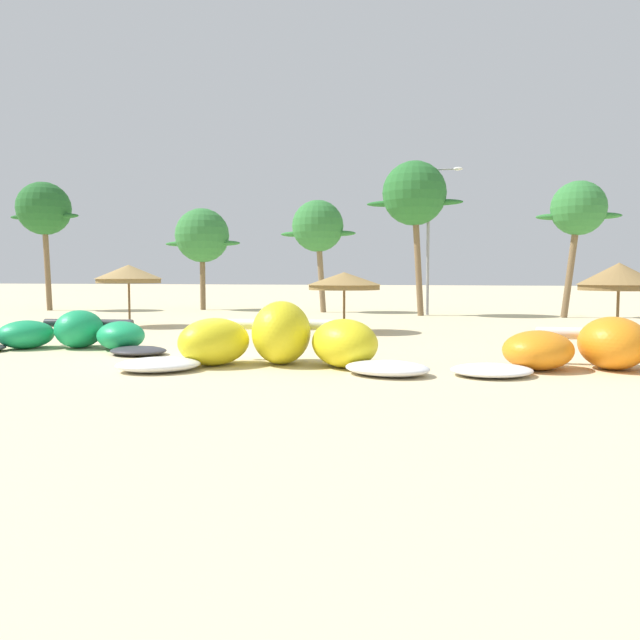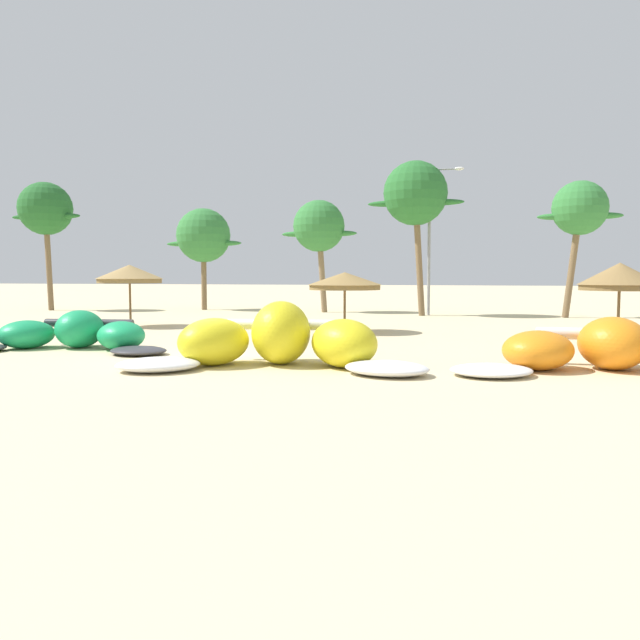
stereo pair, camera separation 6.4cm
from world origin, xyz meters
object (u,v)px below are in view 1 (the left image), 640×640
Objects in this scene: kite_left_of_center at (279,342)px; beach_umbrella_near_van at (129,274)px; kite_left at (73,334)px; palm_left_of_gap at (318,227)px; beach_umbrella_middle at (344,281)px; beach_umbrella_near_palms at (619,276)px; kite_center at (617,351)px; palm_left at (202,236)px; palm_leftmost at (44,210)px; lamppost_west at (431,232)px; palm_center_left at (414,195)px; palm_center_right at (578,210)px.

beach_umbrella_near_van reaches higher than kite_left_of_center.
palm_left_of_gap is (2.71, 21.07, 4.93)m from kite_left.
beach_umbrella_near_palms is at bearing -6.94° from beach_umbrella_middle.
beach_umbrella_middle is (-8.60, 8.70, 1.61)m from kite_center.
palm_left_of_gap reaches higher than palm_left.
beach_umbrella_middle is 0.36× the size of palm_leftmost.
beach_umbrella_near_palms is (10.15, -1.24, 0.19)m from beach_umbrella_middle.
beach_umbrella_near_van reaches higher than beach_umbrella_middle.
lamppost_west reaches higher than palm_left_of_gap.
kite_left_of_center is 31.43m from palm_leftmost.
palm_leftmost reaches higher than beach_umbrella_near_van.
lamppost_west is (12.83, 11.79, 2.47)m from beach_umbrella_near_van.
palm_center_left is at bearing 86.07° from kite_left_of_center.
beach_umbrella_near_van is 1.07× the size of beach_umbrella_near_palms.
beach_umbrella_near_van is 16.84m from palm_center_left.
kite_left is at bearing -97.34° from palm_left_of_gap.
beach_umbrella_near_van is at bearing -137.44° from lamppost_west.
palm_center_right is at bearing 64.14° from kite_left_of_center.
palm_center_right is 8.06m from lamppost_west.
palm_left_of_gap reaches higher than kite_left_of_center.
palm_left is 23.53m from palm_center_right.
palm_center_left is (1.45, 21.12, 6.37)m from kite_left_of_center.
kite_left_of_center is 1.06× the size of palm_center_right.
kite_left_of_center is (7.49, -1.92, 0.17)m from kite_left.
beach_umbrella_middle is at bearing -2.03° from beach_umbrella_near_van.
palm_center_left is (6.23, -1.87, 1.60)m from palm_left_of_gap.
lamppost_west is (2.70, 12.14, 2.77)m from beach_umbrella_middle.
beach_umbrella_middle is 0.41× the size of palm_center_right.
palm_center_right is (20.81, 11.28, 3.51)m from beach_umbrella_near_van.
palm_leftmost is at bearing 129.71° from kite_left.
beach_umbrella_near_van is at bearing 175.51° from beach_umbrella_near_palms.
palm_left is (-2.59, 13.55, 2.59)m from beach_umbrella_near_van.
palm_center_right is (8.92, 0.27, -1.07)m from palm_center_left.
palm_center_left reaches higher than kite_left.
palm_leftmost is (-31.28, 19.50, 6.20)m from kite_center.
palm_center_right is 0.87× the size of lamppost_west.
beach_umbrella_near_van is 20.35m from beach_umbrella_near_palms.
beach_umbrella_middle is (-0.30, 9.76, 1.48)m from kite_left_of_center.
palm_leftmost is 10.56m from palm_left.
palm_center_left is at bearing 123.66° from beach_umbrella_near_palms.
palm_left_of_gap reaches higher than kite_left.
palm_center_left reaches higher than beach_umbrella_near_palms.
kite_left is at bearing -75.72° from palm_left.
lamppost_west is (-7.45, 13.38, 2.58)m from beach_umbrella_near_palms.
beach_umbrella_middle is 25.53m from palm_leftmost.
beach_umbrella_near_van is 0.34× the size of palm_center_left.
kite_left is 25.02m from palm_leftmost.
lamppost_west is (-7.98, 0.50, -1.04)m from palm_center_right.
kite_left is 10.76m from beach_umbrella_middle.
kite_center is 21.15m from palm_center_right.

